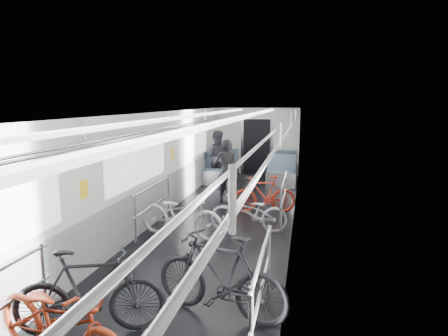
{
  "coord_description": "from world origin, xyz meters",
  "views": [
    {
      "loc": [
        1.71,
        -7.22,
        2.64
      ],
      "look_at": [
        0.0,
        1.13,
        1.2
      ],
      "focal_mm": 32.0,
      "sensor_mm": 36.0,
      "label": 1
    }
  ],
  "objects_px": {
    "bike_right_near": "(220,275)",
    "bike_left_mid": "(90,292)",
    "bike_left_far": "(181,214)",
    "person_standing": "(227,171)",
    "bike_aisle": "(248,187)",
    "bike_left_near": "(61,322)",
    "bike_right_mid": "(249,212)",
    "bike_right_far": "(264,194)",
    "person_seated": "(217,157)"
  },
  "relations": [
    {
      "from": "person_standing",
      "to": "person_seated",
      "type": "height_order",
      "value": "person_seated"
    },
    {
      "from": "bike_left_mid",
      "to": "person_standing",
      "type": "xyz_separation_m",
      "value": [
        0.33,
        6.26,
        0.32
      ]
    },
    {
      "from": "bike_right_far",
      "to": "person_seated",
      "type": "height_order",
      "value": "person_seated"
    },
    {
      "from": "bike_left_mid",
      "to": "bike_aisle",
      "type": "xyz_separation_m",
      "value": [
        0.92,
        6.16,
        -0.06
      ]
    },
    {
      "from": "bike_right_near",
      "to": "person_standing",
      "type": "distance_m",
      "value": 5.69
    },
    {
      "from": "bike_left_near",
      "to": "bike_left_far",
      "type": "distance_m",
      "value": 3.98
    },
    {
      "from": "person_standing",
      "to": "person_seated",
      "type": "xyz_separation_m",
      "value": [
        -0.81,
        2.43,
        0.02
      ]
    },
    {
      "from": "bike_left_mid",
      "to": "person_seated",
      "type": "distance_m",
      "value": 8.71
    },
    {
      "from": "bike_right_far",
      "to": "person_standing",
      "type": "xyz_separation_m",
      "value": [
        -1.07,
        0.83,
        0.39
      ]
    },
    {
      "from": "person_standing",
      "to": "bike_right_far",
      "type": "bearing_deg",
      "value": 139.36
    },
    {
      "from": "bike_right_near",
      "to": "bike_aisle",
      "type": "bearing_deg",
      "value": -159.72
    },
    {
      "from": "bike_right_near",
      "to": "bike_left_mid",
      "type": "bearing_deg",
      "value": -48.04
    },
    {
      "from": "bike_left_far",
      "to": "bike_right_near",
      "type": "bearing_deg",
      "value": -141.93
    },
    {
      "from": "bike_left_near",
      "to": "person_seated",
      "type": "bearing_deg",
      "value": 22.15
    },
    {
      "from": "bike_left_far",
      "to": "person_standing",
      "type": "distance_m",
      "value": 2.92
    },
    {
      "from": "person_seated",
      "to": "bike_right_far",
      "type": "bearing_deg",
      "value": 121.44
    },
    {
      "from": "bike_right_far",
      "to": "bike_aisle",
      "type": "bearing_deg",
      "value": -157.15
    },
    {
      "from": "bike_aisle",
      "to": "person_standing",
      "type": "height_order",
      "value": "person_standing"
    },
    {
      "from": "bike_aisle",
      "to": "bike_left_near",
      "type": "bearing_deg",
      "value": -100.12
    },
    {
      "from": "bike_right_near",
      "to": "person_standing",
      "type": "height_order",
      "value": "person_standing"
    },
    {
      "from": "bike_left_far",
      "to": "person_seated",
      "type": "bearing_deg",
      "value": 16.54
    },
    {
      "from": "person_standing",
      "to": "bike_right_mid",
      "type": "bearing_deg",
      "value": 108.69
    },
    {
      "from": "bike_left_near",
      "to": "bike_left_mid",
      "type": "bearing_deg",
      "value": 22.3
    },
    {
      "from": "bike_right_near",
      "to": "person_seated",
      "type": "height_order",
      "value": "person_seated"
    },
    {
      "from": "bike_right_far",
      "to": "bike_aisle",
      "type": "xyz_separation_m",
      "value": [
        -0.48,
        0.73,
        0.0
      ]
    },
    {
      "from": "bike_left_mid",
      "to": "bike_right_near",
      "type": "relative_size",
      "value": 0.95
    },
    {
      "from": "bike_left_near",
      "to": "person_standing",
      "type": "distance_m",
      "value": 6.88
    },
    {
      "from": "bike_left_near",
      "to": "bike_left_far",
      "type": "relative_size",
      "value": 1.05
    },
    {
      "from": "bike_aisle",
      "to": "bike_right_mid",
      "type": "bearing_deg",
      "value": -84.3
    },
    {
      "from": "bike_aisle",
      "to": "bike_left_mid",
      "type": "bearing_deg",
      "value": -101.16
    },
    {
      "from": "bike_left_mid",
      "to": "person_standing",
      "type": "distance_m",
      "value": 6.28
    },
    {
      "from": "bike_right_near",
      "to": "bike_right_mid",
      "type": "xyz_separation_m",
      "value": [
        -0.11,
        3.28,
        -0.13
      ]
    },
    {
      "from": "bike_left_far",
      "to": "person_standing",
      "type": "xyz_separation_m",
      "value": [
        0.34,
        2.88,
        0.37
      ]
    },
    {
      "from": "bike_left_mid",
      "to": "bike_right_near",
      "type": "bearing_deg",
      "value": -82.66
    },
    {
      "from": "bike_right_mid",
      "to": "person_standing",
      "type": "distance_m",
      "value": 2.52
    },
    {
      "from": "bike_right_far",
      "to": "bike_aisle",
      "type": "height_order",
      "value": "bike_aisle"
    },
    {
      "from": "bike_left_mid",
      "to": "bike_right_mid",
      "type": "bearing_deg",
      "value": -36.38
    },
    {
      "from": "bike_left_near",
      "to": "bike_left_far",
      "type": "height_order",
      "value": "bike_left_near"
    },
    {
      "from": "person_standing",
      "to": "bike_left_mid",
      "type": "bearing_deg",
      "value": 84.08
    },
    {
      "from": "bike_left_near",
      "to": "bike_aisle",
      "type": "xyz_separation_m",
      "value": [
        0.88,
        6.76,
        -0.04
      ]
    },
    {
      "from": "bike_left_mid",
      "to": "bike_right_mid",
      "type": "xyz_separation_m",
      "value": [
        1.24,
        3.95,
        -0.1
      ]
    },
    {
      "from": "bike_aisle",
      "to": "bike_right_far",
      "type": "bearing_deg",
      "value": -59.13
    },
    {
      "from": "bike_right_mid",
      "to": "bike_left_far",
      "type": "bearing_deg",
      "value": -69.73
    },
    {
      "from": "bike_left_far",
      "to": "bike_aisle",
      "type": "xyz_separation_m",
      "value": [
        0.92,
        2.78,
        -0.02
      ]
    },
    {
      "from": "bike_right_near",
      "to": "person_seated",
      "type": "xyz_separation_m",
      "value": [
        -1.84,
        8.02,
        0.31
      ]
    },
    {
      "from": "bike_left_near",
      "to": "bike_left_mid",
      "type": "xyz_separation_m",
      "value": [
        -0.03,
        0.6,
        0.02
      ]
    },
    {
      "from": "bike_left_mid",
      "to": "bike_right_far",
      "type": "distance_m",
      "value": 5.61
    },
    {
      "from": "bike_right_mid",
      "to": "bike_right_far",
      "type": "relative_size",
      "value": 1.05
    },
    {
      "from": "bike_right_far",
      "to": "bike_right_near",
      "type": "bearing_deg",
      "value": -11.24
    },
    {
      "from": "bike_left_near",
      "to": "bike_aisle",
      "type": "bearing_deg",
      "value": 11.51
    }
  ]
}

